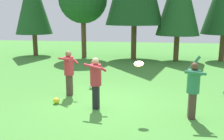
{
  "coord_description": "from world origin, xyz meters",
  "views": [
    {
      "loc": [
        1.45,
        -7.59,
        2.79
      ],
      "look_at": [
        0.23,
        0.41,
        1.05
      ],
      "focal_mm": 40.33,
      "sensor_mm": 36.0,
      "label": 1
    }
  ],
  "objects_px": {
    "ball_white": "(91,86)",
    "ball_yellow": "(56,101)",
    "person_thrower": "(193,86)",
    "person_bystander": "(69,69)",
    "person_catcher": "(96,79)",
    "frisbee": "(139,64)",
    "tree_far_left": "(32,1)"
  },
  "relations": [
    {
      "from": "person_catcher",
      "to": "ball_white",
      "type": "height_order",
      "value": "person_catcher"
    },
    {
      "from": "person_catcher",
      "to": "frisbee",
      "type": "distance_m",
      "value": 1.45
    },
    {
      "from": "frisbee",
      "to": "ball_yellow",
      "type": "height_order",
      "value": "frisbee"
    },
    {
      "from": "person_catcher",
      "to": "tree_far_left",
      "type": "height_order",
      "value": "tree_far_left"
    },
    {
      "from": "ball_white",
      "to": "ball_yellow",
      "type": "relative_size",
      "value": 0.99
    },
    {
      "from": "person_bystander",
      "to": "ball_white",
      "type": "distance_m",
      "value": 1.39
    },
    {
      "from": "person_catcher",
      "to": "person_bystander",
      "type": "bearing_deg",
      "value": 150.86
    },
    {
      "from": "frisbee",
      "to": "ball_white",
      "type": "relative_size",
      "value": 1.45
    },
    {
      "from": "person_thrower",
      "to": "ball_white",
      "type": "xyz_separation_m",
      "value": [
        -3.42,
        2.43,
        -0.84
      ]
    },
    {
      "from": "person_thrower",
      "to": "ball_white",
      "type": "relative_size",
      "value": 8.51
    },
    {
      "from": "person_thrower",
      "to": "ball_yellow",
      "type": "distance_m",
      "value": 4.27
    },
    {
      "from": "person_bystander",
      "to": "frisbee",
      "type": "bearing_deg",
      "value": 0.0
    },
    {
      "from": "person_catcher",
      "to": "tree_far_left",
      "type": "xyz_separation_m",
      "value": [
        -6.6,
        9.81,
        2.86
      ]
    },
    {
      "from": "person_bystander",
      "to": "tree_far_left",
      "type": "distance_m",
      "value": 10.58
    },
    {
      "from": "person_catcher",
      "to": "ball_white",
      "type": "bearing_deg",
      "value": 121.24
    },
    {
      "from": "frisbee",
      "to": "ball_yellow",
      "type": "bearing_deg",
      "value": 168.49
    },
    {
      "from": "ball_white",
      "to": "person_catcher",
      "type": "bearing_deg",
      "value": -72.95
    },
    {
      "from": "person_thrower",
      "to": "frisbee",
      "type": "xyz_separation_m",
      "value": [
        -1.49,
        0.02,
        0.56
      ]
    },
    {
      "from": "person_bystander",
      "to": "tree_far_left",
      "type": "bearing_deg",
      "value": 152.26
    },
    {
      "from": "person_catcher",
      "to": "person_bystander",
      "type": "height_order",
      "value": "person_bystander"
    },
    {
      "from": "person_thrower",
      "to": "tree_far_left",
      "type": "distance_m",
      "value": 14.12
    },
    {
      "from": "person_catcher",
      "to": "frisbee",
      "type": "relative_size",
      "value": 5.34
    },
    {
      "from": "person_thrower",
      "to": "ball_white",
      "type": "height_order",
      "value": "person_thrower"
    },
    {
      "from": "person_bystander",
      "to": "ball_yellow",
      "type": "xyz_separation_m",
      "value": [
        -0.15,
        -0.93,
        -0.85
      ]
    },
    {
      "from": "person_thrower",
      "to": "person_bystander",
      "type": "height_order",
      "value": "person_thrower"
    },
    {
      "from": "tree_far_left",
      "to": "ball_white",
      "type": "bearing_deg",
      "value": -52.38
    },
    {
      "from": "ball_white",
      "to": "ball_yellow",
      "type": "bearing_deg",
      "value": -111.37
    },
    {
      "from": "person_thrower",
      "to": "frisbee",
      "type": "bearing_deg",
      "value": 0.0
    },
    {
      "from": "person_bystander",
      "to": "ball_white",
      "type": "relative_size",
      "value": 7.86
    },
    {
      "from": "person_bystander",
      "to": "person_catcher",
      "type": "bearing_deg",
      "value": -12.9
    },
    {
      "from": "person_thrower",
      "to": "person_catcher",
      "type": "distance_m",
      "value": 2.8
    },
    {
      "from": "frisbee",
      "to": "person_catcher",
      "type": "bearing_deg",
      "value": 165.82
    }
  ]
}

